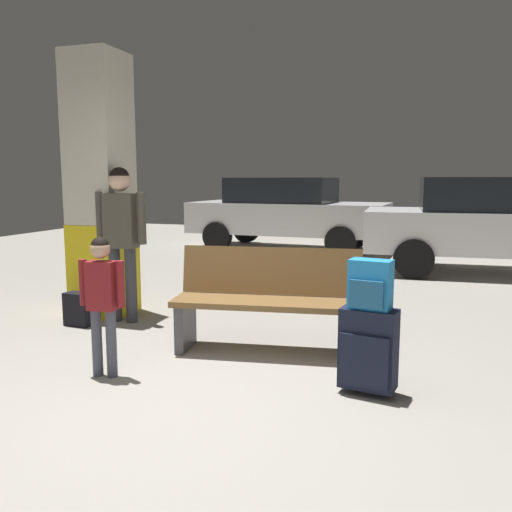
% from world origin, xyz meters
% --- Properties ---
extents(ground_plane, '(18.00, 18.00, 0.10)m').
position_xyz_m(ground_plane, '(0.00, 4.00, -0.05)').
color(ground_plane, gray).
extents(structural_pillar, '(0.57, 0.57, 2.80)m').
position_xyz_m(structural_pillar, '(-1.86, 2.14, 1.39)').
color(structural_pillar, yellow).
rests_on(structural_pillar, ground_plane).
extents(bench, '(1.66, 0.74, 0.89)m').
position_xyz_m(bench, '(0.23, 1.45, 0.44)').
color(bench, brown).
rests_on(bench, ground_plane).
extents(suitcase, '(0.41, 0.28, 0.60)m').
position_xyz_m(suitcase, '(1.16, 0.75, 0.32)').
color(suitcase, '#191E33').
rests_on(suitcase, ground_plane).
extents(backpack_bright, '(0.30, 0.23, 0.34)m').
position_xyz_m(backpack_bright, '(1.16, 0.75, 0.77)').
color(backpack_bright, '#268CD8').
rests_on(backpack_bright, suitcase).
extents(child, '(0.36, 0.20, 1.06)m').
position_xyz_m(child, '(-0.77, 0.48, 0.65)').
color(child, '#4C5160').
rests_on(child, ground_plane).
extents(adult, '(0.55, 0.22, 1.60)m').
position_xyz_m(adult, '(-1.47, 1.90, 0.99)').
color(adult, '#38383D').
rests_on(adult, ground_plane).
extents(backpack_dark_floor, '(0.29, 0.21, 0.34)m').
position_xyz_m(backpack_dark_floor, '(-1.83, 1.63, 0.17)').
color(backpack_dark_floor, black).
rests_on(backpack_dark_floor, ground_plane).
extents(parked_car_far, '(4.19, 1.98, 1.51)m').
position_xyz_m(parked_car_far, '(-1.34, 8.13, 0.81)').
color(parked_car_far, silver).
rests_on(parked_car_far, ground_plane).
extents(parked_car_near, '(4.18, 1.96, 1.51)m').
position_xyz_m(parked_car_near, '(2.55, 6.24, 0.81)').
color(parked_car_near, silver).
rests_on(parked_car_near, ground_plane).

